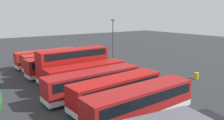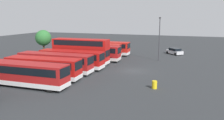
% 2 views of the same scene
% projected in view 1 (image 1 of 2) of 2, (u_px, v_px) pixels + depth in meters
% --- Properties ---
extents(ground_plane, '(140.00, 140.00, 0.00)m').
position_uv_depth(ground_plane, '(135.00, 72.00, 35.74)').
color(ground_plane, '#2D3033').
extents(bus_single_deck_near_end, '(2.85, 11.47, 2.95)m').
position_uv_depth(bus_single_deck_near_end, '(141.00, 102.00, 19.43)').
color(bus_single_deck_near_end, '#A51919').
rests_on(bus_single_deck_near_end, ground).
extents(bus_single_deck_second, '(3.28, 10.81, 2.95)m').
position_uv_depth(bus_single_deck_second, '(117.00, 90.00, 22.40)').
color(bus_single_deck_second, '#B71411').
rests_on(bus_single_deck_second, ground).
extents(bus_single_deck_third, '(2.95, 11.90, 2.95)m').
position_uv_depth(bus_single_deck_third, '(94.00, 82.00, 25.08)').
color(bus_single_deck_third, '#A51919').
rests_on(bus_single_deck_third, ground).
extents(bus_single_deck_fourth, '(2.86, 10.91, 2.95)m').
position_uv_depth(bus_single_deck_fourth, '(87.00, 74.00, 28.29)').
color(bus_single_deck_fourth, '#B71411').
rests_on(bus_single_deck_fourth, ground).
extents(bus_double_decker_fifth, '(2.95, 10.26, 4.55)m').
position_uv_depth(bus_double_decker_fifth, '(74.00, 64.00, 30.89)').
color(bus_double_decker_fifth, '#B71411').
rests_on(bus_double_decker_fifth, ground).
extents(bus_single_deck_sixth, '(3.20, 11.68, 2.95)m').
position_uv_depth(bus_single_deck_sixth, '(64.00, 64.00, 34.22)').
color(bus_single_deck_sixth, '#A51919').
rests_on(bus_single_deck_sixth, ground).
extents(bus_single_deck_seventh, '(2.75, 10.27, 2.95)m').
position_uv_depth(bus_single_deck_seventh, '(54.00, 61.00, 36.76)').
color(bus_single_deck_seventh, red).
rests_on(bus_single_deck_seventh, ground).
extents(bus_single_deck_far_end, '(2.99, 11.42, 2.95)m').
position_uv_depth(bus_single_deck_far_end, '(48.00, 57.00, 39.83)').
color(bus_single_deck_far_end, red).
rests_on(bus_single_deck_far_end, ground).
extents(car_hatchback_silver, '(4.24, 4.12, 1.43)m').
position_uv_depth(car_hatchback_silver, '(98.00, 50.00, 53.19)').
color(car_hatchback_silver, silver).
rests_on(car_hatchback_silver, ground).
extents(lamp_post_tall, '(0.70, 0.30, 8.31)m').
position_uv_depth(lamp_post_tall, '(113.00, 37.00, 43.92)').
color(lamp_post_tall, '#38383D').
rests_on(lamp_post_tall, ground).
extents(waste_bin_yellow, '(0.60, 0.60, 0.95)m').
position_uv_depth(waste_bin_yellow, '(196.00, 76.00, 31.90)').
color(waste_bin_yellow, yellow).
rests_on(waste_bin_yellow, ground).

